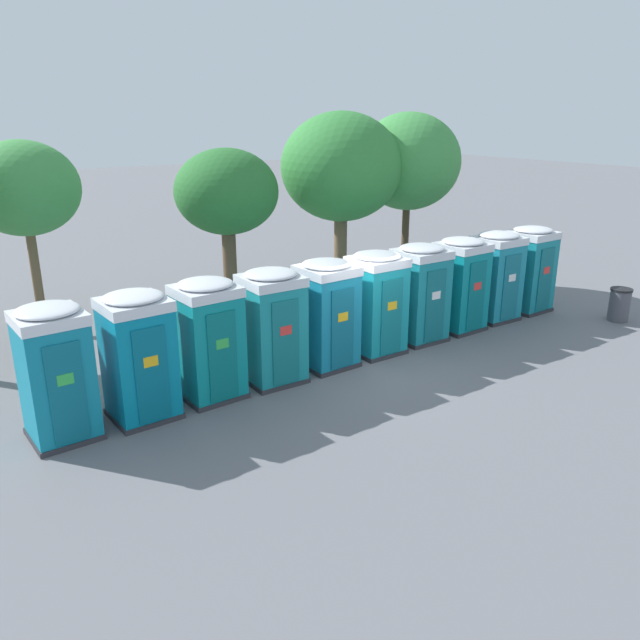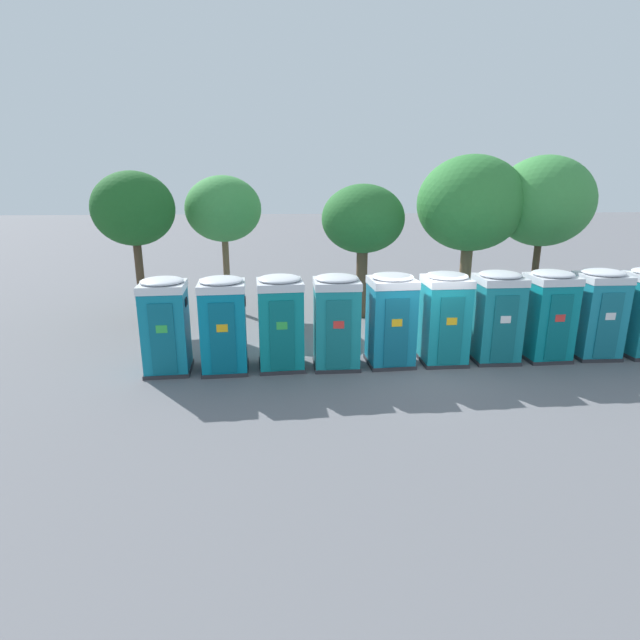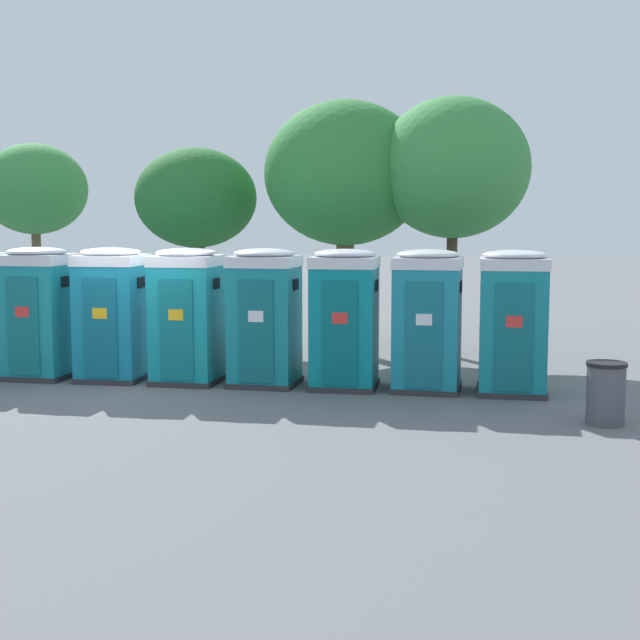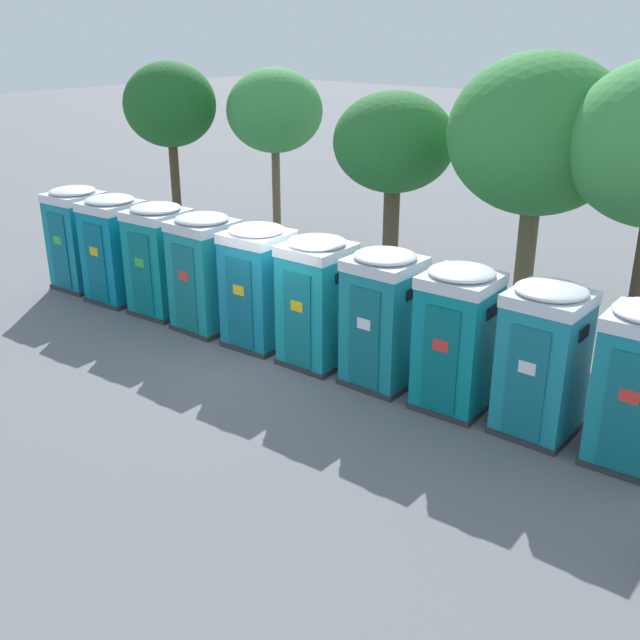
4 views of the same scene
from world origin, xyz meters
TOP-DOWN VIEW (x-y plane):
  - ground_plane at (0.00, 0.00)m, footprint 120.00×120.00m
  - portapotty_0 at (-6.73, 0.19)m, footprint 1.24×1.27m
  - portapotty_1 at (-5.24, 0.17)m, footprint 1.29×1.27m
  - portapotty_2 at (-3.75, 0.28)m, footprint 1.29×1.28m
  - portapotty_3 at (-2.25, 0.27)m, footprint 1.23×1.21m
  - portapotty_4 at (-0.76, 0.34)m, footprint 1.28×1.27m
  - portapotty_5 at (0.74, 0.38)m, footprint 1.22×1.22m
  - portapotty_6 at (2.23, 0.44)m, footprint 1.22×1.21m
  - portapotty_7 at (3.72, 0.47)m, footprint 1.24×1.24m
  - portapotty_8 at (5.21, 0.55)m, footprint 1.22×1.21m
  - portapotty_9 at (6.71, 0.57)m, footprint 1.24×1.24m
  - street_tree_0 at (-5.84, 6.57)m, footprint 2.80×2.80m
  - street_tree_1 at (2.91, 4.92)m, footprint 3.72×3.72m
  - street_tree_2 at (-8.66, 5.06)m, footprint 2.74×2.74m
  - street_tree_3 at (-0.82, 5.25)m, footprint 2.93×2.93m

SIDE VIEW (x-z plane):
  - ground_plane at x=0.00m, z-range 0.00..0.00m
  - portapotty_3 at x=-2.25m, z-range 0.01..2.55m
  - portapotty_6 at x=2.23m, z-range 0.01..2.55m
  - portapotty_4 at x=-0.76m, z-range 0.01..2.55m
  - portapotty_1 at x=-5.24m, z-range 0.01..2.55m
  - portapotty_2 at x=-3.75m, z-range 0.01..2.55m
  - portapotty_8 at x=5.21m, z-range 0.01..2.55m
  - portapotty_5 at x=0.74m, z-range 0.01..2.55m
  - portapotty_9 at x=6.71m, z-range 0.01..2.55m
  - portapotty_7 at x=3.72m, z-range 0.01..2.55m
  - portapotty_0 at x=-6.73m, z-range 0.01..2.55m
  - street_tree_3 at x=-0.82m, z-range 1.14..5.92m
  - street_tree_0 at x=-5.84m, z-range 1.31..6.38m
  - street_tree_2 at x=-8.66m, z-range 1.34..6.55m
  - street_tree_1 at x=2.91m, z-range 1.20..6.96m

